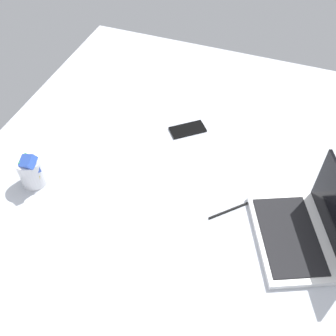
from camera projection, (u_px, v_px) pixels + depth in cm
name	position (u px, v px, depth cm)	size (l,w,h in cm)	color
bed_mattress	(162.00, 194.00, 150.64)	(180.00, 140.00, 18.00)	#B7BCC6
laptop	(305.00, 230.00, 124.12)	(39.50, 34.42, 23.00)	silver
snack_cup	(31.00, 170.00, 138.50)	(9.05, 9.65, 14.92)	silver
cell_phone	(188.00, 129.00, 160.68)	(6.80, 14.00, 0.80)	black
charger_cable	(231.00, 210.00, 134.43)	(17.00, 0.60, 0.60)	black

